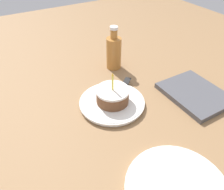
# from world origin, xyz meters

# --- Properties ---
(ground_plane) EXTENTS (2.40, 2.40, 0.04)m
(ground_plane) POSITION_xyz_m (0.00, 0.00, -0.02)
(ground_plane) COLOR olive
(ground_plane) RESTS_ON ground
(plate) EXTENTS (0.24, 0.24, 0.02)m
(plate) POSITION_xyz_m (0.02, 0.01, 0.01)
(plate) COLOR white
(plate) RESTS_ON ground_plane
(cake_slice) EXTENTS (0.12, 0.12, 0.12)m
(cake_slice) POSITION_xyz_m (0.03, 0.01, 0.05)
(cake_slice) COLOR brown
(cake_slice) RESTS_ON plate
(fork) EXTENTS (0.13, 0.15, 0.00)m
(fork) POSITION_xyz_m (-0.02, 0.08, 0.02)
(fork) COLOR #262626
(fork) RESTS_ON plate
(bottle) EXTENTS (0.07, 0.07, 0.19)m
(bottle) POSITION_xyz_m (-0.20, 0.15, 0.08)
(bottle) COLOR #B27233
(bottle) RESTS_ON ground_plane
(side_plate) EXTENTS (0.26, 0.26, 0.02)m
(side_plate) POSITION_xyz_m (0.39, -0.02, 0.01)
(side_plate) COLOR white
(side_plate) RESTS_ON ground_plane
(marble_board) EXTENTS (0.24, 0.20, 0.02)m
(marble_board) POSITION_xyz_m (0.14, 0.31, 0.01)
(marble_board) COLOR #4C4C51
(marble_board) RESTS_ON ground_plane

